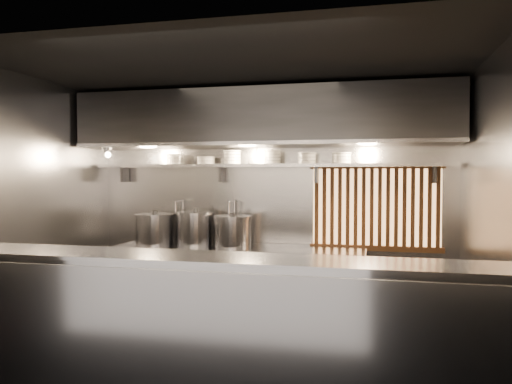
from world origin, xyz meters
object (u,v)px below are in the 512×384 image
at_px(heat_lamp, 107,150).
at_px(pendant_bulb, 257,159).
at_px(stock_pot_right, 233,231).
at_px(stock_pot_left, 196,228).
at_px(stock_pot_mid, 155,229).

bearing_deg(heat_lamp, pendant_bulb, 11.00).
bearing_deg(heat_lamp, stock_pot_right, 9.57).
bearing_deg(stock_pot_right, heat_lamp, -170.43).
distance_m(heat_lamp, stock_pot_right, 1.83).
height_order(heat_lamp, stock_pot_right, heat_lamp).
relative_size(pendant_bulb, stock_pot_right, 0.32).
xyz_separation_m(heat_lamp, pendant_bulb, (1.80, 0.35, -0.11)).
relative_size(stock_pot_left, stock_pot_right, 0.97).
distance_m(pendant_bulb, stock_pot_right, 0.92).
bearing_deg(stock_pot_mid, heat_lamp, -152.94).
relative_size(heat_lamp, stock_pot_left, 0.62).
bearing_deg(pendant_bulb, heat_lamp, -169.00).
xyz_separation_m(heat_lamp, stock_pot_mid, (0.51, 0.26, -0.98)).
height_order(pendant_bulb, stock_pot_mid, pendant_bulb).
height_order(stock_pot_left, stock_pot_mid, stock_pot_left).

